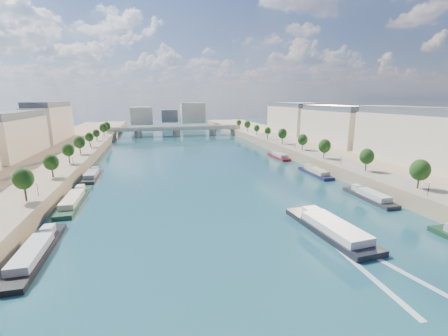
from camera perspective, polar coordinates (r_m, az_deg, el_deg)
ground at (r=124.53m, az=-3.39°, el=-1.57°), size 700.00×700.00×0.00m
quay_left at (r=132.19m, az=-35.82°, el=-2.09°), size 44.00×520.00×5.00m
quay_right at (r=153.64m, az=24.05°, el=1.07°), size 44.00×520.00×5.00m
pave_left at (r=126.64m, az=-29.70°, el=-0.69°), size 14.00×520.00×0.10m
pave_right at (r=144.54m, az=19.41°, el=1.80°), size 14.00×520.00×0.10m
trees_left at (r=126.97m, az=-28.87°, el=1.94°), size 4.80×268.80×8.26m
trees_right at (r=150.99m, az=16.88°, el=4.53°), size 4.80×268.80×8.26m
lamps_left at (r=115.45m, az=-29.02°, el=-0.41°), size 0.36×200.36×4.28m
lamps_right at (r=145.88m, az=16.95°, el=3.17°), size 0.36×200.36×4.28m
buildings_right at (r=169.05m, az=25.54°, el=6.72°), size 16.00×226.00×23.20m
skyline at (r=339.43m, az=-9.67°, el=10.05°), size 79.00×42.00×22.00m
bridge at (r=264.05m, az=-9.06°, el=7.17°), size 112.00×12.00×8.15m
tour_barge at (r=77.43m, az=19.58°, el=-10.82°), size 10.03×28.15×3.77m
wake at (r=66.23m, az=27.64°, el=-16.83°), size 10.75×26.03×0.04m
moored_barges_left at (r=75.25m, az=-31.90°, el=-13.00°), size 5.00×152.96×3.60m
moored_barges_right at (r=103.41m, az=27.60°, el=-5.67°), size 5.00×168.59×3.60m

